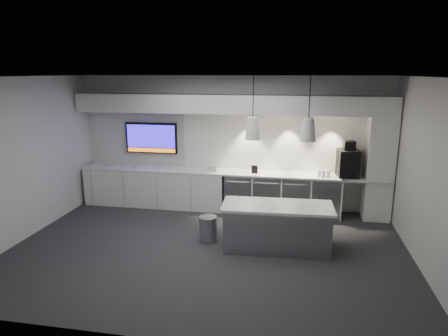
% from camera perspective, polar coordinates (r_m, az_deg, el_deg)
% --- Properties ---
extents(floor, '(7.00, 7.00, 0.00)m').
position_cam_1_polar(floor, '(7.25, -2.33, -11.57)').
color(floor, '#2B2B2E').
rests_on(floor, ground).
extents(ceiling, '(7.00, 7.00, 0.00)m').
position_cam_1_polar(ceiling, '(6.56, -2.59, 12.89)').
color(ceiling, black).
rests_on(ceiling, wall_back).
extents(wall_back, '(7.00, 0.00, 7.00)m').
position_cam_1_polar(wall_back, '(9.15, 1.03, 3.66)').
color(wall_back, silver).
rests_on(wall_back, floor).
extents(wall_front, '(7.00, 0.00, 7.00)m').
position_cam_1_polar(wall_front, '(4.45, -9.67, -7.42)').
color(wall_front, silver).
rests_on(wall_front, floor).
extents(wall_left, '(0.00, 7.00, 7.00)m').
position_cam_1_polar(wall_left, '(8.25, -26.90, 1.07)').
color(wall_left, silver).
rests_on(wall_left, floor).
extents(wall_right, '(0.00, 7.00, 7.00)m').
position_cam_1_polar(wall_right, '(6.89, 27.25, -1.20)').
color(wall_right, silver).
rests_on(wall_right, floor).
extents(back_counter, '(6.80, 0.65, 0.04)m').
position_cam_1_polar(back_counter, '(8.97, 0.67, -0.60)').
color(back_counter, white).
rests_on(back_counter, left_base_cabinets).
extents(left_base_cabinets, '(3.30, 0.63, 0.86)m').
position_cam_1_polar(left_base_cabinets, '(9.53, -9.78, -2.74)').
color(left_base_cabinets, white).
rests_on(left_base_cabinets, floor).
extents(fridge_unit_a, '(0.60, 0.61, 0.85)m').
position_cam_1_polar(fridge_unit_a, '(9.05, 2.22, -3.46)').
color(fridge_unit_a, '#92959A').
rests_on(fridge_unit_a, floor).
extents(fridge_unit_b, '(0.60, 0.61, 0.85)m').
position_cam_1_polar(fridge_unit_b, '(8.99, 6.21, -3.66)').
color(fridge_unit_b, '#92959A').
rests_on(fridge_unit_b, floor).
extents(fridge_unit_c, '(0.60, 0.61, 0.85)m').
position_cam_1_polar(fridge_unit_c, '(8.97, 10.23, -3.84)').
color(fridge_unit_c, '#92959A').
rests_on(fridge_unit_c, floor).
extents(fridge_unit_d, '(0.60, 0.61, 0.85)m').
position_cam_1_polar(fridge_unit_d, '(8.99, 14.26, -4.00)').
color(fridge_unit_d, '#92959A').
rests_on(fridge_unit_d, floor).
extents(backsplash, '(4.60, 0.03, 1.30)m').
position_cam_1_polar(backsplash, '(9.01, 8.57, 3.68)').
color(backsplash, white).
rests_on(backsplash, wall_back).
extents(soffit, '(6.90, 0.60, 0.40)m').
position_cam_1_polar(soffit, '(8.74, 0.72, 9.15)').
color(soffit, white).
rests_on(soffit, wall_back).
extents(column, '(0.55, 0.55, 2.60)m').
position_cam_1_polar(column, '(8.94, 21.36, 1.18)').
color(column, white).
rests_on(column, floor).
extents(wall_tv, '(1.25, 0.07, 0.72)m').
position_cam_1_polar(wall_tv, '(9.58, -10.34, 4.26)').
color(wall_tv, black).
rests_on(wall_tv, wall_back).
extents(island, '(1.96, 0.91, 0.82)m').
position_cam_1_polar(island, '(7.19, 7.55, -8.31)').
color(island, '#92959A').
rests_on(island, floor).
extents(bin, '(0.34, 0.34, 0.47)m').
position_cam_1_polar(bin, '(7.50, -2.30, -8.67)').
color(bin, '#92959A').
rests_on(bin, floor).
extents(coffee_machine, '(0.47, 0.63, 0.77)m').
position_cam_1_polar(coffee_machine, '(8.86, 17.28, 0.84)').
color(coffee_machine, black).
rests_on(coffee_machine, back_counter).
extents(sign_black, '(0.14, 0.05, 0.18)m').
position_cam_1_polar(sign_black, '(8.78, 4.39, -0.20)').
color(sign_black, black).
rests_on(sign_black, back_counter).
extents(sign_white, '(0.18, 0.04, 0.14)m').
position_cam_1_polar(sign_white, '(8.91, -1.64, -0.10)').
color(sign_white, white).
rests_on(sign_white, back_counter).
extents(cup_cluster, '(0.26, 0.17, 0.14)m').
position_cam_1_polar(cup_cluster, '(8.75, 14.05, -0.74)').
color(cup_cluster, white).
rests_on(cup_cluster, back_counter).
extents(tray_a, '(0.20, 0.20, 0.02)m').
position_cam_1_polar(tray_a, '(9.85, -16.20, 0.35)').
color(tray_a, '#B6B6B6').
rests_on(tray_a, back_counter).
extents(tray_b, '(0.19, 0.19, 0.02)m').
position_cam_1_polar(tray_b, '(9.64, -14.10, 0.19)').
color(tray_b, '#B6B6B6').
rests_on(tray_b, back_counter).
extents(tray_c, '(0.18, 0.18, 0.02)m').
position_cam_1_polar(tray_c, '(9.55, -12.43, 0.16)').
color(tray_c, '#B6B6B6').
rests_on(tray_c, back_counter).
extents(tray_d, '(0.18, 0.18, 0.02)m').
position_cam_1_polar(tray_d, '(9.35, -9.28, 0.03)').
color(tray_d, '#B6B6B6').
rests_on(tray_d, back_counter).
extents(pendant_left, '(0.27, 0.27, 1.08)m').
position_cam_1_polar(pendant_left, '(6.77, 4.12, 5.71)').
color(pendant_left, white).
rests_on(pendant_left, ceiling).
extents(pendant_right, '(0.27, 0.27, 1.08)m').
position_cam_1_polar(pendant_right, '(6.74, 11.93, 5.40)').
color(pendant_right, white).
rests_on(pendant_right, ceiling).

